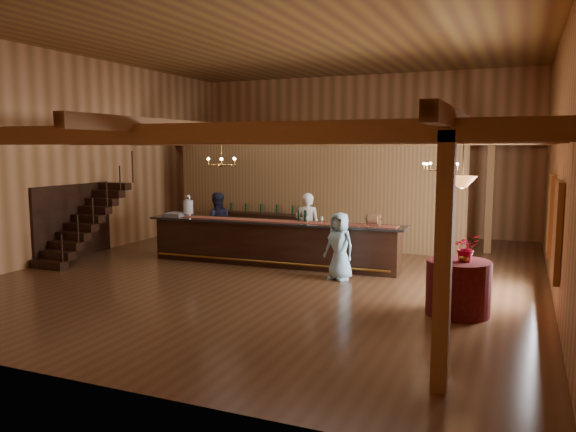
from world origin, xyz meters
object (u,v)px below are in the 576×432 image
at_px(tasting_bar, 273,243).
at_px(bartender, 308,227).
at_px(pendant_lamp, 462,182).
at_px(floor_plant, 371,229).
at_px(beverage_dispenser, 188,206).
at_px(guest, 339,246).
at_px(backbar_shelf, 261,229).
at_px(chandelier_right, 440,166).
at_px(staff_second, 217,224).
at_px(round_table, 458,288).
at_px(chandelier_left, 221,161).
at_px(raffle_drum, 373,219).

height_order(tasting_bar, bartender, bartender).
bearing_deg(pendant_lamp, floor_plant, 118.00).
relative_size(tasting_bar, floor_plant, 5.84).
height_order(beverage_dispenser, guest, beverage_dispenser).
height_order(backbar_shelf, chandelier_right, chandelier_right).
distance_m(staff_second, floor_plant, 4.55).
relative_size(tasting_bar, round_table, 6.01).
height_order(round_table, chandelier_left, chandelier_left).
relative_size(pendant_lamp, guest, 0.58).
xyz_separation_m(raffle_drum, floor_plant, (-0.85, 3.17, -0.73)).
relative_size(chandelier_right, guest, 0.52).
distance_m(bartender, guest, 2.15).
bearing_deg(round_table, backbar_shelf, 140.86).
xyz_separation_m(raffle_drum, chandelier_left, (-3.87, -0.37, 1.35)).
height_order(round_table, chandelier_right, chandelier_right).
bearing_deg(round_table, chandelier_left, 159.54).
relative_size(beverage_dispenser, guest, 0.39).
bearing_deg(beverage_dispenser, chandelier_left, -15.32).
xyz_separation_m(round_table, staff_second, (-6.86, 3.28, 0.39)).
height_order(tasting_bar, staff_second, staff_second).
bearing_deg(guest, round_table, -12.52).
xyz_separation_m(tasting_bar, staff_second, (-2.00, 0.65, 0.30)).
distance_m(beverage_dispenser, bartender, 3.30).
bearing_deg(pendant_lamp, staff_second, 154.41).
relative_size(beverage_dispenser, staff_second, 0.34).
xyz_separation_m(bartender, guest, (1.39, -1.63, -0.14)).
bearing_deg(bartender, guest, 123.92).
distance_m(guest, floor_plant, 4.09).
bearing_deg(pendant_lamp, chandelier_right, 104.17).
bearing_deg(staff_second, floor_plant, -177.67).
bearing_deg(floor_plant, staff_second, -145.95).
xyz_separation_m(staff_second, floor_plant, (3.76, 2.54, -0.29)).
xyz_separation_m(backbar_shelf, pendant_lamp, (6.39, -5.20, 1.91)).
bearing_deg(chandelier_right, bartender, 176.54).
bearing_deg(tasting_bar, chandelier_left, -165.91).
bearing_deg(backbar_shelf, staff_second, -95.28).
distance_m(raffle_drum, guest, 1.18).
relative_size(chandelier_left, floor_plant, 0.68).
distance_m(backbar_shelf, chandelier_right, 6.29).
bearing_deg(guest, pendant_lamp, -12.52).
distance_m(tasting_bar, round_table, 5.52).
bearing_deg(raffle_drum, floor_plant, 105.09).
relative_size(tasting_bar, guest, 4.42).
xyz_separation_m(chandelier_left, staff_second, (-0.74, 1.00, -1.78)).
distance_m(raffle_drum, round_table, 3.57).
xyz_separation_m(round_table, bartender, (-4.18, 3.39, 0.42)).
bearing_deg(floor_plant, bartender, -114.02).
xyz_separation_m(chandelier_right, guest, (-1.99, -1.43, -1.80)).
bearing_deg(backbar_shelf, chandelier_left, -76.18).
distance_m(raffle_drum, floor_plant, 3.36).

